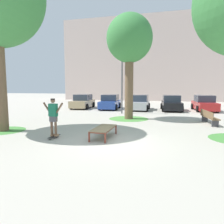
{
  "coord_description": "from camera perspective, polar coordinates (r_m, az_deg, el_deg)",
  "views": [
    {
      "loc": [
        2.18,
        -8.21,
        2.28
      ],
      "look_at": [
        -0.54,
        2.27,
        1.0
      ],
      "focal_mm": 33.8,
      "sensor_mm": 36.0,
      "label": 1
    }
  ],
  "objects": [
    {
      "name": "ground_plane",
      "position": [
        8.8,
        -0.3,
        -8.28
      ],
      "size": [
        120.0,
        120.0,
        0.0
      ],
      "primitive_type": "plane",
      "color": "#B2AA9E"
    },
    {
      "name": "skater",
      "position": [
        9.69,
        -15.6,
        -0.67
      ],
      "size": [
        1.0,
        0.29,
        1.69
      ],
      "color": "brown",
      "rests_on": "skateboard"
    },
    {
      "name": "grass_patch_near_left",
      "position": [
        12.57,
        -27.52,
        -4.46
      ],
      "size": [
        2.33,
        2.33,
        0.01
      ],
      "primitive_type": "cylinder",
      "color": "#47893D",
      "rests_on": "ground"
    },
    {
      "name": "building_facade",
      "position": [
        37.8,
        11.33,
        13.81
      ],
      "size": [
        31.58,
        4.0,
        14.02
      ],
      "primitive_type": "cube",
      "color": "beige",
      "rests_on": "ground"
    },
    {
      "name": "light_post",
      "position": [
        18.33,
        2.73,
        11.57
      ],
      "size": [
        0.36,
        0.36,
        5.83
      ],
      "color": "#4C4C51",
      "rests_on": "ground"
    },
    {
      "name": "tree_mid_back",
      "position": [
        15.5,
        4.74,
        18.74
      ],
      "size": [
        3.2,
        3.2,
        7.34
      ],
      "color": "brown",
      "rests_on": "ground"
    },
    {
      "name": "car_black",
      "position": [
        21.49,
        15.74,
        2.25
      ],
      "size": [
        2.15,
        4.31,
        1.5
      ],
      "color": "black",
      "rests_on": "ground"
    },
    {
      "name": "grass_patch_mid_back",
      "position": [
        15.33,
        4.54,
        -1.81
      ],
      "size": [
        2.84,
        2.84,
        0.01
      ],
      "primitive_type": "cylinder",
      "color": "#519342",
      "rests_on": "ground"
    },
    {
      "name": "skateboard",
      "position": [
        9.86,
        -15.42,
        -6.41
      ],
      "size": [
        0.22,
        0.81,
        0.09
      ],
      "color": "black",
      "rests_on": "ground"
    },
    {
      "name": "car_tan",
      "position": [
        23.15,
        -7.9,
        2.75
      ],
      "size": [
        2.19,
        4.33,
        1.5
      ],
      "color": "tan",
      "rests_on": "ground"
    },
    {
      "name": "park_bench",
      "position": [
        14.39,
        24.72,
        -1.2
      ],
      "size": [
        0.75,
        2.44,
        0.83
      ],
      "color": "brown",
      "rests_on": "ground"
    },
    {
      "name": "car_silver",
      "position": [
        21.47,
        7.47,
        2.44
      ],
      "size": [
        1.96,
        4.22,
        1.5
      ],
      "color": "#B7BABF",
      "rests_on": "ground"
    },
    {
      "name": "car_blue",
      "position": [
        22.07,
        -0.54,
        2.62
      ],
      "size": [
        2.19,
        4.33,
        1.5
      ],
      "color": "#28479E",
      "rests_on": "ground"
    },
    {
      "name": "skate_box",
      "position": [
        9.57,
        -2.27,
        -4.51
      ],
      "size": [
        0.77,
        1.9,
        0.46
      ],
      "color": "brown",
      "rests_on": "ground"
    },
    {
      "name": "car_red",
      "position": [
        22.28,
        23.7,
        2.09
      ],
      "size": [
        2.14,
        4.31,
        1.5
      ],
      "color": "red",
      "rests_on": "ground"
    }
  ]
}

